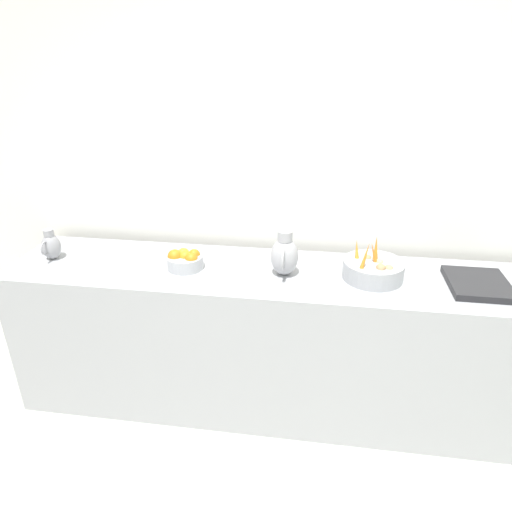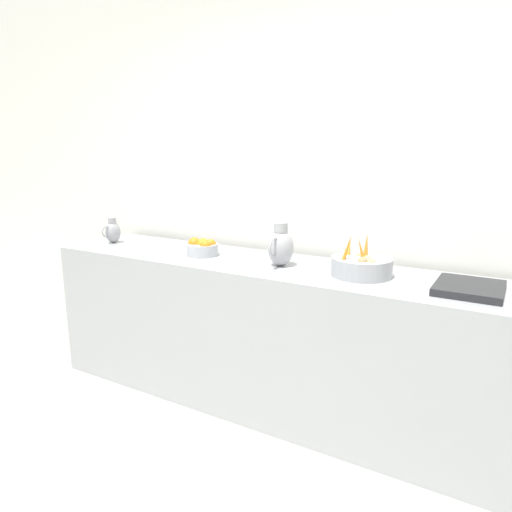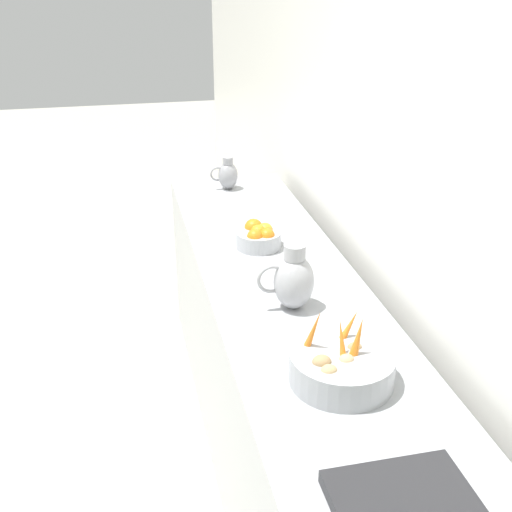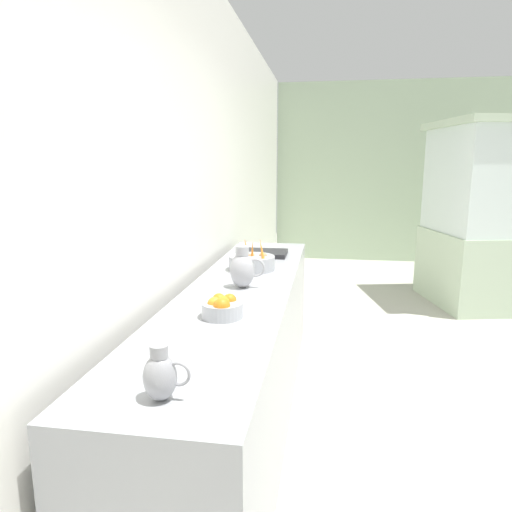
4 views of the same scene
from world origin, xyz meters
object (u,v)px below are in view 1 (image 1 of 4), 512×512
vegetable_colander (373,269)px  metal_pitcher_short (51,246)px  metal_pitcher_tall (284,255)px  orange_bowl (185,260)px

vegetable_colander → metal_pitcher_short: vegetable_colander is taller
metal_pitcher_tall → metal_pitcher_short: (-0.01, -1.36, -0.03)m
orange_bowl → metal_pitcher_short: (-0.01, -0.80, 0.03)m
metal_pitcher_tall → orange_bowl: bearing=-89.8°
metal_pitcher_tall → metal_pitcher_short: 1.36m
vegetable_colander → metal_pitcher_tall: (0.02, -0.47, 0.06)m
orange_bowl → metal_pitcher_short: size_ratio=1.11×
metal_pitcher_tall → metal_pitcher_short: metal_pitcher_tall is taller
orange_bowl → metal_pitcher_short: 0.81m
orange_bowl → metal_pitcher_tall: (-0.00, 0.56, 0.06)m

